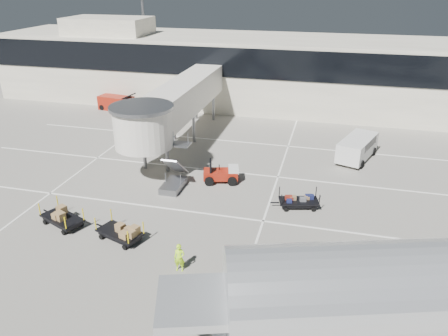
{
  "coord_description": "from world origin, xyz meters",
  "views": [
    {
      "loc": [
        9.64,
        -22.65,
        14.98
      ],
      "look_at": [
        2.47,
        5.33,
        2.0
      ],
      "focal_mm": 35.0,
      "sensor_mm": 36.0,
      "label": 1
    }
  ],
  "objects_px": {
    "box_cart_near": "(121,233)",
    "belt_loader": "(117,103)",
    "suitcase_cart": "(298,201)",
    "ground_worker": "(179,258)",
    "minivan": "(358,146)",
    "box_cart_far": "(62,218)",
    "baggage_tug": "(222,174)"
  },
  "relations": [
    {
      "from": "baggage_tug",
      "to": "box_cart_near",
      "type": "relative_size",
      "value": 0.82
    },
    {
      "from": "minivan",
      "to": "ground_worker",
      "type": "bearing_deg",
      "value": -97.95
    },
    {
      "from": "box_cart_near",
      "to": "ground_worker",
      "type": "distance_m",
      "value": 4.85
    },
    {
      "from": "box_cart_near",
      "to": "minivan",
      "type": "bearing_deg",
      "value": 69.16
    },
    {
      "from": "baggage_tug",
      "to": "box_cart_near",
      "type": "height_order",
      "value": "baggage_tug"
    },
    {
      "from": "baggage_tug",
      "to": "ground_worker",
      "type": "height_order",
      "value": "baggage_tug"
    },
    {
      "from": "box_cart_far",
      "to": "minivan",
      "type": "height_order",
      "value": "minivan"
    },
    {
      "from": "baggage_tug",
      "to": "belt_loader",
      "type": "distance_m",
      "value": 23.24
    },
    {
      "from": "belt_loader",
      "to": "ground_worker",
      "type": "bearing_deg",
      "value": -48.46
    },
    {
      "from": "suitcase_cart",
      "to": "belt_loader",
      "type": "xyz_separation_m",
      "value": [
        -23.23,
        18.46,
        0.36
      ]
    },
    {
      "from": "baggage_tug",
      "to": "suitcase_cart",
      "type": "relative_size",
      "value": 0.87
    },
    {
      "from": "baggage_tug",
      "to": "box_cart_near",
      "type": "distance_m",
      "value": 10.24
    },
    {
      "from": "suitcase_cart",
      "to": "ground_worker",
      "type": "height_order",
      "value": "ground_worker"
    },
    {
      "from": "box_cart_far",
      "to": "suitcase_cart",
      "type": "bearing_deg",
      "value": 45.84
    },
    {
      "from": "box_cart_far",
      "to": "ground_worker",
      "type": "relative_size",
      "value": 2.19
    },
    {
      "from": "suitcase_cart",
      "to": "minivan",
      "type": "xyz_separation_m",
      "value": [
        4.13,
        10.06,
        0.72
      ]
    },
    {
      "from": "suitcase_cart",
      "to": "ground_worker",
      "type": "distance_m",
      "value": 10.37
    },
    {
      "from": "box_cart_near",
      "to": "ground_worker",
      "type": "xyz_separation_m",
      "value": [
        4.46,
        -1.89,
        0.3
      ]
    },
    {
      "from": "belt_loader",
      "to": "baggage_tug",
      "type": "bearing_deg",
      "value": -34.29
    },
    {
      "from": "ground_worker",
      "to": "box_cart_near",
      "type": "bearing_deg",
      "value": 149.05
    },
    {
      "from": "box_cart_near",
      "to": "ground_worker",
      "type": "bearing_deg",
      "value": -3.81
    },
    {
      "from": "box_cart_far",
      "to": "belt_loader",
      "type": "height_order",
      "value": "belt_loader"
    },
    {
      "from": "belt_loader",
      "to": "suitcase_cart",
      "type": "bearing_deg",
      "value": -29.9
    },
    {
      "from": "belt_loader",
      "to": "minivan",
      "type": "bearing_deg",
      "value": -8.5
    },
    {
      "from": "ground_worker",
      "to": "belt_loader",
      "type": "height_order",
      "value": "belt_loader"
    },
    {
      "from": "box_cart_near",
      "to": "belt_loader",
      "type": "xyz_separation_m",
      "value": [
        -13.18,
        25.29,
        0.3
      ]
    },
    {
      "from": "suitcase_cart",
      "to": "minivan",
      "type": "height_order",
      "value": "minivan"
    },
    {
      "from": "suitcase_cart",
      "to": "box_cart_far",
      "type": "xyz_separation_m",
      "value": [
        -14.55,
        -6.15,
        0.05
      ]
    },
    {
      "from": "baggage_tug",
      "to": "minivan",
      "type": "relative_size",
      "value": 0.53
    },
    {
      "from": "minivan",
      "to": "belt_loader",
      "type": "distance_m",
      "value": 28.63
    },
    {
      "from": "baggage_tug",
      "to": "belt_loader",
      "type": "relative_size",
      "value": 0.63
    },
    {
      "from": "ground_worker",
      "to": "minivan",
      "type": "xyz_separation_m",
      "value": [
        9.72,
        18.78,
        0.35
      ]
    }
  ]
}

